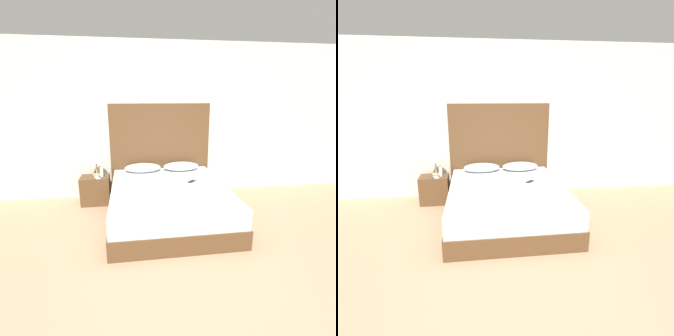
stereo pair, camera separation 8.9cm
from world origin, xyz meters
The scene contains 11 objects.
ground_plane centered at (0.00, 0.00, 0.00)m, with size 16.00×16.00×0.00m, color tan.
wall_back centered at (0.00, 2.50, 1.35)m, with size 10.00×0.06×2.70m.
bed centered at (0.04, 1.38, 0.25)m, with size 1.70×2.04×0.51m.
headboard centered at (0.04, 2.43, 0.83)m, with size 1.79×0.05×1.66m.
pillow_left centered at (-0.30, 2.18, 0.59)m, with size 0.63×0.33×0.15m.
pillow_right centered at (0.38, 2.18, 0.59)m, with size 0.63×0.33×0.15m.
phone_on_bed centered at (0.42, 1.54, 0.52)m, with size 0.16×0.16×0.01m.
nightstand centered at (-1.12, 2.13, 0.24)m, with size 0.48×0.35×0.48m.
table_lamp centered at (-1.08, 2.20, 0.80)m, with size 0.26×0.26×0.42m.
phone_on_nightstand centered at (-1.07, 2.04, 0.48)m, with size 0.12×0.17×0.01m.
toiletry_bottle centered at (-1.00, 2.12, 0.56)m, with size 0.06×0.06×0.16m.
Camera 2 is at (-0.43, -2.23, 1.82)m, focal length 28.00 mm.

